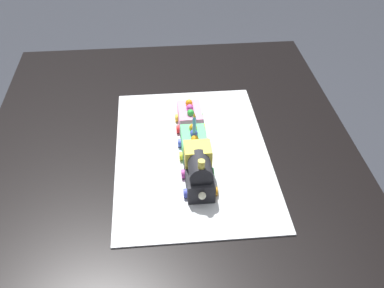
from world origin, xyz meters
The scene contains 6 objects.
dining_table centered at (0.00, 0.00, 0.63)m, with size 1.40×1.00×0.74m.
cake_board centered at (0.06, -0.06, 0.74)m, with size 0.60×0.40×0.00m, color silver.
cake_locomotive centered at (-0.06, -0.06, 0.79)m, with size 0.14×0.08×0.12m.
cake_car_flatbed_mint_green centered at (0.07, -0.06, 0.77)m, with size 0.10×0.08×0.07m.
cake_car_caboose_bubblegum centered at (0.18, -0.06, 0.77)m, with size 0.10×0.08×0.07m.
birthday_candle centered at (0.06, -0.06, 0.85)m, with size 0.01×0.01×0.06m.
Camera 1 is at (-0.89, 0.03, 1.53)m, focal length 43.90 mm.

